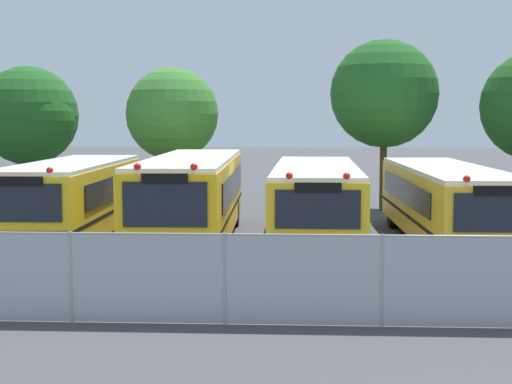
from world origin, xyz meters
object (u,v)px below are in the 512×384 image
(school_bus_1, at_px, (193,196))
(tree_0, at_px, (31,117))
(tree_1, at_px, (171,113))
(tree_2, at_px, (386,94))
(school_bus_3, at_px, (446,202))
(school_bus_0, at_px, (73,198))
(school_bus_2, at_px, (316,200))
(traffic_cone, at_px, (143,292))

(school_bus_1, relative_size, tree_0, 1.93)
(school_bus_1, xyz_separation_m, tree_0, (-8.31, 9.80, 2.39))
(tree_1, bearing_deg, tree_2, 1.04)
(school_bus_3, height_order, tree_0, tree_0)
(school_bus_0, bearing_deg, school_bus_1, 176.51)
(school_bus_1, height_order, school_bus_2, school_bus_1)
(school_bus_1, xyz_separation_m, traffic_cone, (0.11, -8.17, -1.13))
(tree_1, bearing_deg, school_bus_0, -100.58)
(school_bus_2, xyz_separation_m, school_bus_3, (3.91, -0.02, -0.02))
(school_bus_3, relative_size, traffic_cone, 16.45)
(school_bus_2, bearing_deg, traffic_cone, 67.44)
(school_bus_1, xyz_separation_m, tree_1, (-2.09, 9.04, 2.59))
(tree_2, bearing_deg, school_bus_2, -108.80)
(school_bus_2, distance_m, tree_2, 10.11)
(school_bus_2, relative_size, tree_1, 1.81)
(tree_1, height_order, tree_2, tree_2)
(school_bus_2, height_order, tree_2, tree_2)
(school_bus_0, distance_m, school_bus_1, 3.75)
(school_bus_1, distance_m, traffic_cone, 8.25)
(school_bus_2, height_order, school_bus_3, school_bus_2)
(school_bus_0, distance_m, tree_0, 10.94)
(school_bus_2, distance_m, school_bus_3, 3.91)
(tree_0, xyz_separation_m, traffic_cone, (8.42, -17.97, -3.52))
(tree_0, height_order, tree_2, tree_2)
(school_bus_0, relative_size, school_bus_2, 0.88)
(school_bus_0, relative_size, school_bus_3, 0.84)
(school_bus_1, xyz_separation_m, tree_2, (6.80, 9.20, 3.36))
(tree_1, height_order, traffic_cone, tree_1)
(tree_2, bearing_deg, school_bus_3, -84.60)
(school_bus_3, distance_m, traffic_cone, 11.32)
(school_bus_0, xyz_separation_m, school_bus_3, (11.40, 0.03, -0.05))
(tree_2, height_order, traffic_cone, tree_2)
(school_bus_3, distance_m, tree_1, 13.43)
(school_bus_2, relative_size, tree_0, 1.77)
(tree_0, bearing_deg, traffic_cone, -64.91)
(school_bus_3, bearing_deg, tree_2, -85.88)
(school_bus_0, relative_size, tree_0, 1.56)
(traffic_cone, bearing_deg, school_bus_0, 114.77)
(school_bus_2, distance_m, traffic_cone, 9.20)
(tree_1, xyz_separation_m, tree_2, (8.89, 0.16, 0.77))
(school_bus_0, relative_size, school_bus_1, 0.81)
(school_bus_1, xyz_separation_m, school_bus_3, (7.65, 0.21, -0.14))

